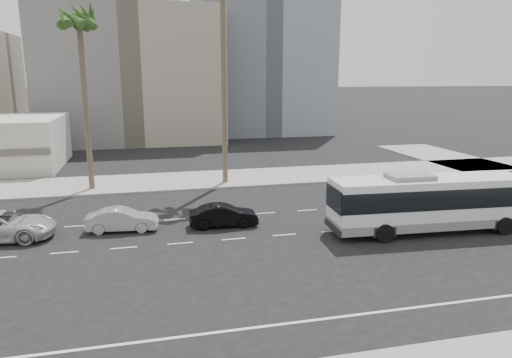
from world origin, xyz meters
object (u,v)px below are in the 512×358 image
object	(u,v)px
car_b	(122,220)
car_c	(0,226)
city_bus	(433,201)
palm_mid	(79,23)
car_a	(223,215)

from	to	relation	value
car_b	car_c	bearing A→B (deg)	96.46
city_bus	palm_mid	distance (m)	28.07
car_a	city_bus	bearing A→B (deg)	-105.09
palm_mid	car_c	bearing A→B (deg)	-108.68
car_a	car_c	world-z (taller)	car_c
car_c	palm_mid	size ratio (longest dim) A/B	0.41
car_c	palm_mid	world-z (taller)	palm_mid
city_bus	palm_mid	world-z (taller)	palm_mid
car_c	city_bus	bearing A→B (deg)	-94.95
car_a	car_b	bearing A→B (deg)	87.11
city_bus	car_b	xyz separation A→B (m)	(-17.89, 4.28, -1.16)
car_b	car_c	distance (m)	6.60
palm_mid	car_a	bearing A→B (deg)	-52.64
car_b	palm_mid	bearing A→B (deg)	20.37
car_a	car_c	bearing A→B (deg)	90.12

